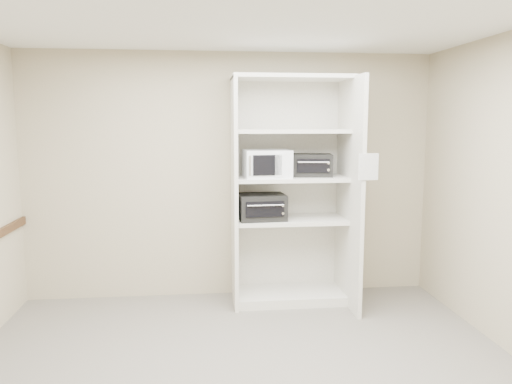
{
  "coord_description": "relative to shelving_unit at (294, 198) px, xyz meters",
  "views": [
    {
      "loc": [
        -0.31,
        -3.51,
        1.94
      ],
      "look_at": [
        0.21,
        1.34,
        1.26
      ],
      "focal_mm": 35.0,
      "sensor_mm": 36.0,
      "label": 1
    }
  ],
  "objects": [
    {
      "name": "floor",
      "position": [
        -0.67,
        -1.7,
        -1.13
      ],
      "size": [
        4.5,
        4.0,
        0.01
      ],
      "primitive_type": "cube",
      "color": "#69645B",
      "rests_on": "ground"
    },
    {
      "name": "ceiling",
      "position": [
        -0.67,
        -1.7,
        1.57
      ],
      "size": [
        4.5,
        4.0,
        0.01
      ],
      "primitive_type": "cube",
      "color": "white"
    },
    {
      "name": "wall_back",
      "position": [
        -0.67,
        0.3,
        0.22
      ],
      "size": [
        4.5,
        0.02,
        2.7
      ],
      "primitive_type": "cube",
      "color": "tan",
      "rests_on": "ground"
    },
    {
      "name": "wall_front",
      "position": [
        -0.67,
        -3.7,
        0.22
      ],
      "size": [
        4.5,
        0.02,
        2.7
      ],
      "primitive_type": "cube",
      "color": "tan",
      "rests_on": "ground"
    },
    {
      "name": "shelving_unit",
      "position": [
        0.0,
        0.0,
        0.0
      ],
      "size": [
        1.24,
        0.92,
        2.42
      ],
      "color": "silver",
      "rests_on": "floor"
    },
    {
      "name": "microwave",
      "position": [
        -0.31,
        -0.06,
        0.38
      ],
      "size": [
        0.5,
        0.39,
        0.29
      ],
      "primitive_type": "cube",
      "rotation": [
        0.0,
        0.0,
        0.05
      ],
      "color": "white",
      "rests_on": "shelving_unit"
    },
    {
      "name": "toaster_oven_upper",
      "position": [
        0.19,
        0.01,
        0.36
      ],
      "size": [
        0.45,
        0.36,
        0.24
      ],
      "primitive_type": "cube",
      "rotation": [
        0.0,
        0.0,
        -0.14
      ],
      "color": "black",
      "rests_on": "shelving_unit"
    },
    {
      "name": "toaster_oven_lower",
      "position": [
        -0.36,
        -0.05,
        -0.08
      ],
      "size": [
        0.51,
        0.4,
        0.27
      ],
      "primitive_type": "cube",
      "rotation": [
        0.0,
        0.0,
        0.07
      ],
      "color": "black",
      "rests_on": "shelving_unit"
    },
    {
      "name": "paper_sign",
      "position": [
        0.59,
        -0.63,
        0.39
      ],
      "size": [
        0.2,
        0.03,
        0.25
      ],
      "primitive_type": "cube",
      "rotation": [
        0.0,
        0.0,
        0.1
      ],
      "color": "white",
      "rests_on": "shelving_unit"
    }
  ]
}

